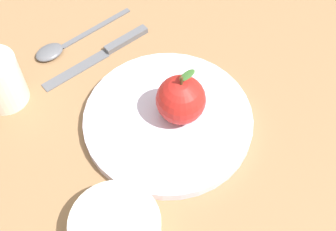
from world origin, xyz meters
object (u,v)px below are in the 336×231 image
(side_bowl, at_px, (115,226))
(knife, at_px, (107,51))
(apple, at_px, (181,100))
(dinner_plate, at_px, (168,120))
(spoon, at_px, (61,46))

(side_bowl, xyz_separation_m, knife, (0.18, 0.25, -0.02))
(apple, distance_m, knife, 0.19)
(knife, bearing_deg, apple, -89.92)
(dinner_plate, xyz_separation_m, side_bowl, (-0.16, -0.08, 0.01))
(apple, bearing_deg, side_bowl, -157.70)
(dinner_plate, xyz_separation_m, apple, (0.02, -0.01, 0.04))
(side_bowl, bearing_deg, dinner_plate, 26.69)
(dinner_plate, xyz_separation_m, spoon, (-0.03, 0.23, -0.00))
(spoon, bearing_deg, apple, -78.12)
(apple, relative_size, spoon, 0.46)
(side_bowl, distance_m, spoon, 0.34)
(dinner_plate, bearing_deg, side_bowl, -153.31)
(dinner_plate, height_order, side_bowl, side_bowl)
(side_bowl, height_order, knife, side_bowl)
(knife, bearing_deg, dinner_plate, -95.67)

